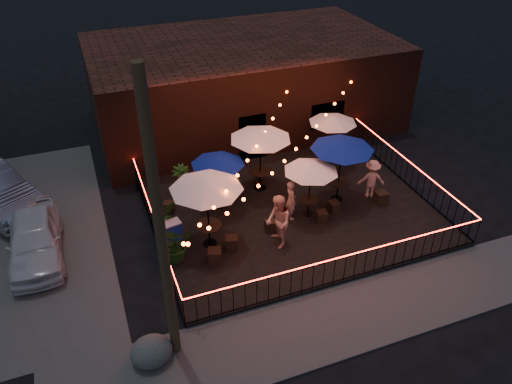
% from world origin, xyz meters
% --- Properties ---
extents(ground, '(110.00, 110.00, 0.00)m').
position_xyz_m(ground, '(0.00, 0.00, 0.00)').
color(ground, black).
rests_on(ground, ground).
extents(patio, '(10.00, 8.00, 0.15)m').
position_xyz_m(patio, '(0.00, 2.00, 0.07)').
color(patio, black).
rests_on(patio, ground).
extents(sidewalk, '(18.00, 2.50, 0.05)m').
position_xyz_m(sidewalk, '(0.00, -3.25, 0.03)').
color(sidewalk, '#484542').
rests_on(sidewalk, ground).
extents(brick_building, '(14.00, 8.00, 4.00)m').
position_xyz_m(brick_building, '(1.00, 9.99, 2.00)').
color(brick_building, '#37190F').
rests_on(brick_building, ground).
extents(utility_pole, '(0.26, 0.26, 8.00)m').
position_xyz_m(utility_pole, '(-5.40, -2.60, 4.00)').
color(utility_pole, '#3D2919').
rests_on(utility_pole, ground).
extents(fence_front, '(10.00, 0.04, 1.04)m').
position_xyz_m(fence_front, '(0.00, -2.00, 0.66)').
color(fence_front, black).
rests_on(fence_front, patio).
extents(fence_left, '(0.04, 8.00, 1.04)m').
position_xyz_m(fence_left, '(-5.00, 2.00, 0.66)').
color(fence_left, black).
rests_on(fence_left, patio).
extents(fence_right, '(0.04, 8.00, 1.04)m').
position_xyz_m(fence_right, '(5.00, 2.00, 0.66)').
color(fence_right, black).
rests_on(fence_right, patio).
extents(festoon_lights, '(10.02, 8.72, 1.32)m').
position_xyz_m(festoon_lights, '(-1.01, 1.70, 2.52)').
color(festoon_lights, '#EC410C').
rests_on(festoon_lights, ground).
extents(cafe_table_0, '(3.10, 3.10, 2.62)m').
position_xyz_m(cafe_table_0, '(-3.35, 1.17, 2.54)').
color(cafe_table_0, black).
rests_on(cafe_table_0, patio).
extents(cafe_table_1, '(2.43, 2.43, 2.14)m').
position_xyz_m(cafe_table_1, '(-2.38, 3.14, 2.10)').
color(cafe_table_1, black).
rests_on(cafe_table_1, patio).
extents(cafe_table_2, '(1.96, 1.96, 2.14)m').
position_xyz_m(cafe_table_2, '(0.49, 1.54, 2.10)').
color(cafe_table_2, black).
rests_on(cafe_table_2, patio).
extents(cafe_table_3, '(2.47, 2.47, 2.57)m').
position_xyz_m(cafe_table_3, '(-0.53, 3.73, 2.49)').
color(cafe_table_3, black).
rests_on(cafe_table_3, patio).
extents(cafe_table_4, '(2.97, 2.97, 2.55)m').
position_xyz_m(cafe_table_4, '(1.93, 2.00, 2.48)').
color(cafe_table_4, black).
rests_on(cafe_table_4, patio).
extents(cafe_table_5, '(2.10, 2.10, 2.18)m').
position_xyz_m(cafe_table_5, '(2.95, 4.56, 2.14)').
color(cafe_table_5, black).
rests_on(cafe_table_5, patio).
extents(bistro_chair_0, '(0.53, 0.53, 0.50)m').
position_xyz_m(bistro_chair_0, '(-3.45, 0.23, 0.40)').
color(bistro_chair_0, black).
rests_on(bistro_chair_0, patio).
extents(bistro_chair_1, '(0.50, 0.50, 0.47)m').
position_xyz_m(bistro_chair_1, '(-2.73, 0.69, 0.38)').
color(bistro_chair_1, black).
rests_on(bistro_chair_1, patio).
extents(bistro_chair_2, '(0.45, 0.45, 0.42)m').
position_xyz_m(bistro_chair_2, '(-4.21, 3.45, 0.36)').
color(bistro_chair_2, black).
rests_on(bistro_chair_2, patio).
extents(bistro_chair_3, '(0.45, 0.45, 0.44)m').
position_xyz_m(bistro_chair_3, '(-3.03, 3.43, 0.37)').
color(bistro_chair_3, black).
rests_on(bistro_chair_3, patio).
extents(bistro_chair_4, '(0.37, 0.37, 0.40)m').
position_xyz_m(bistro_chair_4, '(-1.17, 1.12, 0.35)').
color(bistro_chair_4, black).
rests_on(bistro_chair_4, patio).
extents(bistro_chair_5, '(0.43, 0.43, 0.43)m').
position_xyz_m(bistro_chair_5, '(0.73, 0.93, 0.37)').
color(bistro_chair_5, black).
rests_on(bistro_chair_5, patio).
extents(bistro_chair_6, '(0.54, 0.54, 0.51)m').
position_xyz_m(bistro_chair_6, '(-0.34, 4.10, 0.41)').
color(bistro_chair_6, black).
rests_on(bistro_chair_6, patio).
extents(bistro_chair_7, '(0.44, 0.44, 0.51)m').
position_xyz_m(bistro_chair_7, '(1.46, 3.66, 0.41)').
color(bistro_chair_7, black).
rests_on(bistro_chair_7, patio).
extents(bistro_chair_8, '(0.40, 0.40, 0.43)m').
position_xyz_m(bistro_chair_8, '(1.44, 1.33, 0.36)').
color(bistro_chair_8, black).
rests_on(bistro_chair_8, patio).
extents(bistro_chair_9, '(0.45, 0.45, 0.51)m').
position_xyz_m(bistro_chair_9, '(3.32, 1.17, 0.40)').
color(bistro_chair_9, black).
rests_on(bistro_chair_9, patio).
extents(bistro_chair_10, '(0.43, 0.43, 0.43)m').
position_xyz_m(bistro_chair_10, '(2.37, 3.81, 0.36)').
color(bistro_chair_10, black).
rests_on(bistro_chair_10, patio).
extents(bistro_chair_11, '(0.48, 0.48, 0.50)m').
position_xyz_m(bistro_chair_11, '(4.20, 4.44, 0.40)').
color(bistro_chair_11, black).
rests_on(bistro_chair_11, patio).
extents(patron_a, '(0.37, 0.56, 1.53)m').
position_xyz_m(patron_a, '(-0.21, 1.57, 0.91)').
color(patron_a, tan).
rests_on(patron_a, patio).
extents(patron_b, '(0.82, 1.01, 1.93)m').
position_xyz_m(patron_b, '(-1.22, 0.32, 1.12)').
color(patron_b, tan).
rests_on(patron_b, patio).
extents(patron_c, '(1.15, 0.90, 1.57)m').
position_xyz_m(patron_c, '(3.18, 1.72, 0.93)').
color(patron_c, '#DCAA8C').
rests_on(patron_c, patio).
extents(potted_shrub_a, '(1.26, 1.15, 1.19)m').
position_xyz_m(potted_shrub_a, '(-4.56, 0.83, 0.75)').
color(potted_shrub_a, '#0F3811').
rests_on(potted_shrub_a, patio).
extents(potted_shrub_b, '(0.77, 0.63, 1.35)m').
position_xyz_m(potted_shrub_b, '(-4.58, 2.25, 0.82)').
color(potted_shrub_b, '#1E4112').
rests_on(potted_shrub_b, patio).
extents(potted_shrub_c, '(0.75, 0.75, 1.28)m').
position_xyz_m(potted_shrub_c, '(-3.51, 4.35, 0.79)').
color(potted_shrub_c, '#103B0E').
rests_on(potted_shrub_c, patio).
extents(cooler, '(0.64, 0.51, 0.76)m').
position_xyz_m(cooler, '(-4.45, 1.81, 0.53)').
color(cooler, '#1935B6').
rests_on(cooler, patio).
extents(boulder, '(1.16, 1.05, 0.77)m').
position_xyz_m(boulder, '(-6.06, -2.72, 0.39)').
color(boulder, '#43443F').
rests_on(boulder, ground).
extents(car_white, '(1.69, 4.14, 1.41)m').
position_xyz_m(car_white, '(-8.79, 2.81, 0.70)').
color(car_white, silver).
rests_on(car_white, ground).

